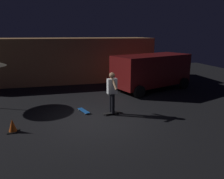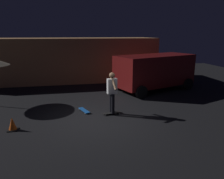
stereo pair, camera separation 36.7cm
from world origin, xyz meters
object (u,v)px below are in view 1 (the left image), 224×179
object	(u,v)px
skateboard_ridden	(112,113)
traffic_cone	(13,126)
skateboard_spare	(84,111)
skater	(112,90)
parked_van	(152,70)

from	to	relation	value
skateboard_ridden	traffic_cone	distance (m)	3.73
traffic_cone	skateboard_spare	bearing A→B (deg)	27.79
skateboard_spare	traffic_cone	distance (m)	2.88
skateboard_ridden	traffic_cone	world-z (taller)	traffic_cone
skater	parked_van	bearing A→B (deg)	46.74
skateboard_ridden	skateboard_spare	size ratio (longest dim) A/B	1.00
parked_van	skateboard_spare	distance (m)	5.34
traffic_cone	skater	bearing A→B (deg)	12.22
skateboard_ridden	parked_van	bearing A→B (deg)	46.74
skateboard_ridden	skater	bearing A→B (deg)	135.00
skateboard_spare	skater	world-z (taller)	skater
parked_van	traffic_cone	size ratio (longest dim) A/B	10.81
parked_van	skater	world-z (taller)	parked_van
parked_van	skateboard_ridden	distance (m)	4.86
traffic_cone	parked_van	bearing A→B (deg)	31.60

